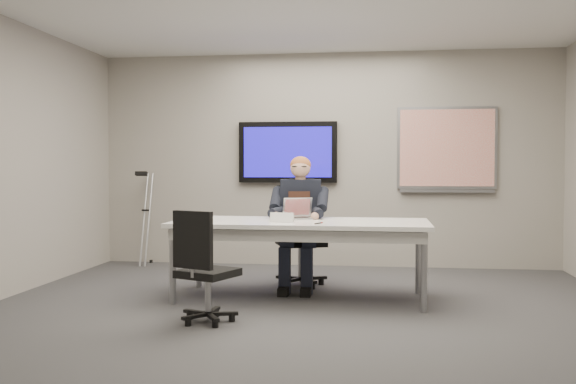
# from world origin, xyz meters

# --- Properties ---
(floor) EXTENTS (6.00, 6.00, 0.02)m
(floor) POSITION_xyz_m (0.00, 0.00, 0.00)
(floor) COLOR #343537
(floor) RESTS_ON ground
(wall_back) EXTENTS (6.00, 0.02, 2.80)m
(wall_back) POSITION_xyz_m (0.00, 3.00, 1.40)
(wall_back) COLOR gray
(wall_back) RESTS_ON ground
(wall_front) EXTENTS (6.00, 0.02, 2.80)m
(wall_front) POSITION_xyz_m (0.00, -3.00, 1.40)
(wall_front) COLOR gray
(wall_front) RESTS_ON ground
(conference_table) EXTENTS (2.52, 1.08, 0.77)m
(conference_table) POSITION_xyz_m (-0.09, 0.84, 0.68)
(conference_table) COLOR white
(conference_table) RESTS_ON ground
(tv_display) EXTENTS (1.30, 0.09, 0.80)m
(tv_display) POSITION_xyz_m (-0.50, 2.95, 1.50)
(tv_display) COLOR black
(tv_display) RESTS_ON wall_back
(whiteboard) EXTENTS (1.25, 0.08, 1.10)m
(whiteboard) POSITION_xyz_m (1.55, 2.97, 1.53)
(whiteboard) COLOR gray
(whiteboard) RESTS_ON wall_back
(office_chair_far) EXTENTS (0.67, 0.67, 1.10)m
(office_chair_far) POSITION_xyz_m (-0.18, 1.57, 0.34)
(office_chair_far) COLOR black
(office_chair_far) RESTS_ON ground
(office_chair_near) EXTENTS (0.59, 0.59, 0.95)m
(office_chair_near) POSITION_xyz_m (-0.77, -0.27, 0.30)
(office_chair_near) COLOR black
(office_chair_near) RESTS_ON ground
(seated_person) EXTENTS (0.46, 0.79, 1.42)m
(seated_person) POSITION_xyz_m (-0.16, 1.31, 0.57)
(seated_person) COLOR #1C2130
(seated_person) RESTS_ON office_chair_far
(crutch) EXTENTS (0.26, 0.75, 1.34)m
(crutch) POSITION_xyz_m (-2.38, 2.75, 0.64)
(crutch) COLOR #B1B4BA
(crutch) RESTS_ON ground
(laptop) EXTENTS (0.36, 0.38, 0.21)m
(laptop) POSITION_xyz_m (-0.16, 1.07, 0.83)
(laptop) COLOR silver
(laptop) RESTS_ON conference_table
(name_tent) EXTENTS (0.24, 0.10, 0.09)m
(name_tent) POSITION_xyz_m (-0.25, 0.67, 0.82)
(name_tent) COLOR white
(name_tent) RESTS_ON conference_table
(pen) EXTENTS (0.07, 0.14, 0.01)m
(pen) POSITION_xyz_m (0.12, 0.53, 0.78)
(pen) COLOR black
(pen) RESTS_ON conference_table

